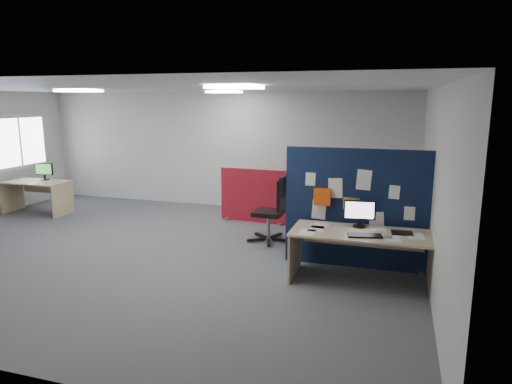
% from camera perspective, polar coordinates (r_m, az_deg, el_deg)
% --- Properties ---
extents(floor, '(9.00, 9.00, 0.00)m').
position_cam_1_polar(floor, '(8.03, -13.61, -7.11)').
color(floor, '#575A5F').
rests_on(floor, ground).
extents(ceiling, '(9.00, 7.00, 0.02)m').
position_cam_1_polar(ceiling, '(7.63, -14.58, 12.50)').
color(ceiling, white).
rests_on(ceiling, wall_back).
extents(wall_back, '(9.00, 0.02, 2.70)m').
position_cam_1_polar(wall_back, '(10.83, -4.44, 5.27)').
color(wall_back, silver).
rests_on(wall_back, floor).
extents(wall_right, '(0.02, 7.00, 2.70)m').
position_cam_1_polar(wall_right, '(6.63, 21.43, 0.53)').
color(wall_right, silver).
rests_on(wall_right, floor).
extents(window, '(0.06, 1.70, 1.30)m').
position_cam_1_polar(window, '(12.01, -27.49, 5.58)').
color(window, white).
rests_on(window, wall_left).
extents(ceiling_lights, '(4.10, 4.10, 0.04)m').
position_cam_1_polar(ceiling_lights, '(8.05, -9.96, 12.40)').
color(ceiling_lights, white).
rests_on(ceiling_lights, ceiling).
extents(navy_divider, '(2.20, 0.30, 1.82)m').
position_cam_1_polar(navy_divider, '(6.98, 12.53, -2.12)').
color(navy_divider, '#0D1832').
rests_on(navy_divider, floor).
extents(main_desk, '(1.91, 0.85, 0.73)m').
position_cam_1_polar(main_desk, '(6.54, 12.98, -6.19)').
color(main_desk, tan).
rests_on(main_desk, floor).
extents(monitor_main, '(0.44, 0.18, 0.39)m').
position_cam_1_polar(monitor_main, '(6.64, 12.84, -2.49)').
color(monitor_main, black).
rests_on(monitor_main, main_desk).
extents(keyboard, '(0.48, 0.27, 0.02)m').
position_cam_1_polar(keyboard, '(6.26, 13.44, -5.33)').
color(keyboard, black).
rests_on(keyboard, main_desk).
extents(mouse, '(0.11, 0.07, 0.03)m').
position_cam_1_polar(mouse, '(6.26, 16.22, -5.44)').
color(mouse, '#929297').
rests_on(mouse, main_desk).
extents(paper_tray, '(0.30, 0.24, 0.01)m').
position_cam_1_polar(paper_tray, '(6.54, 17.78, -4.88)').
color(paper_tray, black).
rests_on(paper_tray, main_desk).
extents(red_divider, '(1.48, 0.30, 1.11)m').
position_cam_1_polar(red_divider, '(9.46, -0.25, -0.55)').
color(red_divider, maroon).
rests_on(red_divider, floor).
extents(second_desk, '(1.45, 0.73, 0.73)m').
position_cam_1_polar(second_desk, '(11.34, -25.65, 0.33)').
color(second_desk, tan).
rests_on(second_desk, floor).
extents(monitor_second, '(0.42, 0.19, 0.38)m').
position_cam_1_polar(monitor_second, '(11.35, -24.95, 2.44)').
color(monitor_second, black).
rests_on(monitor_second, second_desk).
extents(office_chair, '(0.76, 0.79, 1.18)m').
position_cam_1_polar(office_chair, '(8.11, 2.41, -1.68)').
color(office_chair, black).
rests_on(office_chair, floor).
extents(desk_papers, '(1.64, 0.83, 0.00)m').
position_cam_1_polar(desk_papers, '(6.46, 12.14, -4.82)').
color(desk_papers, white).
rests_on(desk_papers, main_desk).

